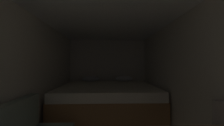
# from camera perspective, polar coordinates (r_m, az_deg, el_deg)

# --- Properties ---
(wall_back) EXTENTS (2.53, 0.05, 2.08)m
(wall_back) POSITION_cam_1_polar(r_m,az_deg,el_deg) (4.60, -1.84, -3.49)
(wall_back) COLOR beige
(wall_back) RESTS_ON ground
(wall_left) EXTENTS (0.05, 4.71, 2.08)m
(wall_left) POSITION_cam_1_polar(r_m,az_deg,el_deg) (2.55, -31.06, -5.68)
(wall_left) COLOR beige
(wall_left) RESTS_ON ground
(wall_right) EXTENTS (0.05, 4.71, 2.08)m
(wall_right) POSITION_cam_1_polar(r_m,az_deg,el_deg) (2.56, 27.51, -5.69)
(wall_right) COLOR beige
(wall_right) RESTS_ON ground
(ceiling_slab) EXTENTS (2.53, 4.71, 0.05)m
(ceiling_slab) POSITION_cam_1_polar(r_m,az_deg,el_deg) (2.37, -1.71, 20.07)
(ceiling_slab) COLOR white
(ceiling_slab) RESTS_ON wall_left
(bed) EXTENTS (2.31, 1.98, 0.91)m
(bed) POSITION_cam_1_polar(r_m,az_deg,el_deg) (3.65, -1.81, -14.79)
(bed) COLOR olive
(bed) RESTS_ON ground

